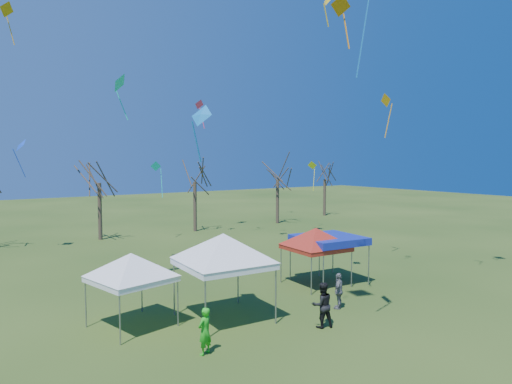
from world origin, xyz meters
TOP-DOWN VIEW (x-y plane):
  - ground at (0.00, 0.00)m, footprint 140.00×140.00m
  - tree_2 at (-2.37, 24.38)m, footprint 3.71×3.71m
  - tree_3 at (6.03, 24.04)m, footprint 3.59×3.59m
  - tree_4 at (15.36, 24.00)m, footprint 3.58×3.58m
  - tree_5 at (23.72, 26.07)m, footprint 3.39×3.39m
  - tent_white_west at (-6.70, 3.90)m, footprint 3.72×3.72m
  - tent_white_mid at (-3.32, 2.62)m, footprint 4.65×4.65m
  - tent_red at (3.23, 4.40)m, footprint 3.92×3.92m
  - tent_blue at (4.16, 4.42)m, footprint 3.41×3.41m
  - person_green at (-5.53, 0.06)m, footprint 0.69×0.58m
  - person_dark at (-0.58, -0.30)m, footprint 1.02×0.90m
  - person_grey at (1.54, 0.96)m, footprint 0.99×0.81m
  - kite_25 at (2.68, 3.08)m, footprint 0.44×0.72m
  - kite_1 at (-4.31, 2.55)m, footprint 0.93×1.16m
  - kite_22 at (1.40, 21.58)m, footprint 1.00×0.89m
  - kite_2 at (-8.84, 21.70)m, footprint 1.24×1.15m
  - kite_27 at (0.51, 0.02)m, footprint 0.95×0.70m
  - kite_11 at (-4.29, 12.59)m, footprint 1.30×1.36m
  - kite_17 at (10.44, 6.07)m, footprint 0.55×0.94m
  - kite_13 at (-8.26, 22.00)m, footprint 0.92×1.20m
  - kite_12 at (16.05, 19.45)m, footprint 0.87×1.02m
  - kite_19 at (4.77, 20.55)m, footprint 0.98×0.73m

SIDE VIEW (x-z plane):
  - ground at x=0.00m, z-range 0.00..0.00m
  - person_grey at x=1.54m, z-range 0.00..1.58m
  - person_green at x=-5.53m, z-range 0.00..1.60m
  - person_dark at x=-0.58m, z-range 0.00..1.78m
  - tent_blue at x=4.16m, z-range 1.04..3.52m
  - tent_white_west at x=-6.70m, z-range 1.03..4.40m
  - tent_red at x=3.23m, z-range 1.06..4.53m
  - tent_white_mid at x=-3.32m, z-range 1.26..5.36m
  - tree_5 at x=23.72m, z-range 2.00..9.46m
  - kite_22 at x=1.40m, z-range 4.43..7.36m
  - kite_12 at x=16.05m, z-range 4.50..7.35m
  - tree_4 at x=15.36m, z-range 2.12..10.00m
  - tree_3 at x=6.03m, z-range 2.12..10.03m
  - tree_2 at x=-2.37m, z-range 2.20..10.38m
  - kite_13 at x=-8.26m, z-range 6.14..8.85m
  - kite_1 at x=-4.31m, z-range 7.08..9.35m
  - kite_17 at x=10.44m, z-range 8.76..11.58m
  - kite_11 at x=-4.29m, z-range 9.52..12.14m
  - kite_19 at x=4.77m, z-range 9.80..12.17m
  - kite_27 at x=0.51m, z-range 11.42..13.55m
  - kite_25 at x=2.68m, z-range 13.24..14.78m
  - kite_2 at x=-8.84m, z-range 15.03..17.86m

